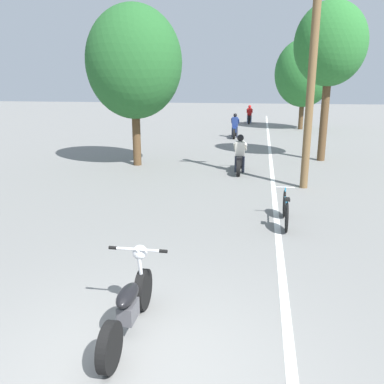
# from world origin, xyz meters

# --- Properties ---
(ground_plane) EXTENTS (120.00, 120.00, 0.00)m
(ground_plane) POSITION_xyz_m (0.00, 0.00, 0.00)
(ground_plane) COLOR slate
(lane_stripe_edge) EXTENTS (0.14, 48.00, 0.01)m
(lane_stripe_edge) POSITION_xyz_m (1.84, 12.67, 0.00)
(lane_stripe_edge) COLOR white
(lane_stripe_edge) RESTS_ON ground
(utility_pole) EXTENTS (1.10, 0.24, 6.86)m
(utility_pole) POSITION_xyz_m (2.77, 9.03, 3.52)
(utility_pole) COLOR brown
(utility_pole) RESTS_ON ground
(roadside_tree_right_near) EXTENTS (2.85, 2.56, 6.32)m
(roadside_tree_right_near) POSITION_xyz_m (3.93, 13.88, 4.64)
(roadside_tree_right_near) COLOR #513A23
(roadside_tree_right_near) RESTS_ON ground
(roadside_tree_right_far) EXTENTS (3.94, 3.55, 6.06)m
(roadside_tree_right_far) POSITION_xyz_m (4.09, 25.75, 3.79)
(roadside_tree_right_far) COLOR #513A23
(roadside_tree_right_far) RESTS_ON ground
(roadside_tree_left) EXTENTS (3.66, 3.29, 6.04)m
(roadside_tree_left) POSITION_xyz_m (-3.47, 11.63, 3.93)
(roadside_tree_left) COLOR #513A23
(roadside_tree_left) RESTS_ON ground
(motorcycle_foreground) EXTENTS (0.84, 1.97, 1.04)m
(motorcycle_foreground) POSITION_xyz_m (-0.24, 0.72, 0.41)
(motorcycle_foreground) COLOR black
(motorcycle_foreground) RESTS_ON ground
(motorcycle_rider_lead) EXTENTS (0.50, 1.97, 1.39)m
(motorcycle_rider_lead) POSITION_xyz_m (0.64, 11.01, 0.53)
(motorcycle_rider_lead) COLOR black
(motorcycle_rider_lead) RESTS_ON ground
(motorcycle_rider_mid) EXTENTS (0.50, 1.94, 1.43)m
(motorcycle_rider_mid) POSITION_xyz_m (-0.17, 20.58, 0.53)
(motorcycle_rider_mid) COLOR black
(motorcycle_rider_mid) RESTS_ON ground
(motorcycle_rider_far) EXTENTS (0.50, 2.03, 1.43)m
(motorcycle_rider_far) POSITION_xyz_m (0.41, 29.41, 0.54)
(motorcycle_rider_far) COLOR black
(motorcycle_rider_far) RESTS_ON ground
(bicycle_parked) EXTENTS (0.44, 1.73, 0.78)m
(bicycle_parked) POSITION_xyz_m (2.01, 5.46, 0.36)
(bicycle_parked) COLOR black
(bicycle_parked) RESTS_ON ground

